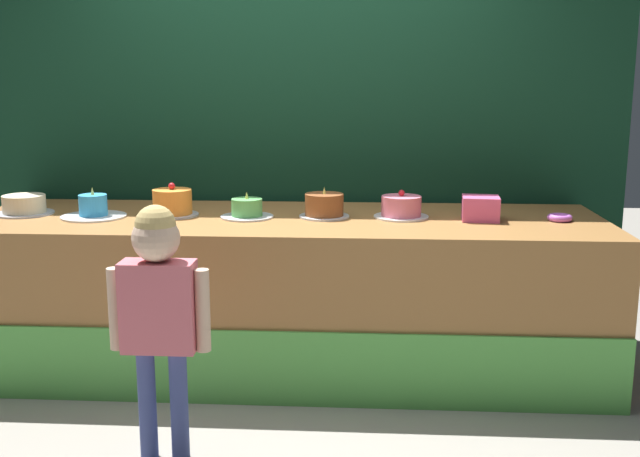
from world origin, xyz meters
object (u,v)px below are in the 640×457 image
at_px(cake_left, 93,209).
at_px(cake_far_left, 24,205).
at_px(cake_right, 324,206).
at_px(cake_far_right, 401,207).
at_px(child_figure, 159,298).
at_px(pink_box, 481,208).
at_px(cake_center_left, 172,203).
at_px(donut, 560,218).
at_px(cake_center_right, 247,209).

bearing_deg(cake_left, cake_far_left, 170.66).
height_order(cake_far_left, cake_right, cake_right).
bearing_deg(cake_far_right, child_figure, -132.84).
xyz_separation_m(cake_far_left, cake_far_right, (2.10, 0.03, 0.01)).
xyz_separation_m(pink_box, cake_center_left, (-1.68, 0.03, 0.01)).
distance_m(child_figure, cake_right, 1.28).
height_order(child_figure, pink_box, child_figure).
distance_m(cake_left, cake_far_right, 1.68).
bearing_deg(cake_right, donut, -1.44).
distance_m(cake_left, cake_right, 1.26).
height_order(pink_box, cake_far_right, cake_far_right).
bearing_deg(cake_far_right, cake_left, -176.71).
bearing_deg(cake_far_left, cake_center_left, 0.50).
bearing_deg(cake_left, pink_box, 1.28).
xyz_separation_m(donut, cake_center_left, (-2.10, 0.03, 0.05)).
relative_size(child_figure, donut, 8.46).
relative_size(donut, cake_center_right, 0.45).
bearing_deg(cake_right, cake_far_right, 1.98).
bearing_deg(cake_far_left, cake_center_right, -1.16).
relative_size(child_figure, cake_center_right, 3.83).
relative_size(cake_left, cake_center_left, 1.24).
height_order(donut, cake_right, cake_right).
bearing_deg(cake_left, cake_center_left, 10.31).
bearing_deg(donut, cake_far_right, 176.86).
bearing_deg(cake_far_left, cake_far_right, 0.75).
xyz_separation_m(cake_far_left, cake_center_right, (1.26, -0.03, -0.01)).
relative_size(cake_center_right, cake_far_right, 0.96).
bearing_deg(cake_right, cake_left, -176.27).
bearing_deg(donut, pink_box, -179.48).
bearing_deg(cake_center_left, cake_center_right, -4.49).
xyz_separation_m(cake_left, cake_center_right, (0.84, 0.04, -0.00)).
xyz_separation_m(child_figure, pink_box, (1.46, 1.07, 0.21)).
height_order(pink_box, cake_left, cake_left).
bearing_deg(cake_far_left, cake_right, 0.45).
distance_m(donut, cake_center_right, 1.68).
relative_size(child_figure, cake_right, 4.02).
bearing_deg(donut, cake_right, 178.56).
bearing_deg(cake_left, donut, 1.15).
bearing_deg(cake_right, cake_far_left, -179.55).
relative_size(cake_far_left, cake_far_right, 1.06).
xyz_separation_m(child_figure, cake_center_right, (0.20, 1.07, 0.19)).
bearing_deg(child_figure, cake_far_left, 134.09).
bearing_deg(cake_left, cake_right, 3.73).
bearing_deg(cake_far_right, cake_center_left, -179.08).
relative_size(cake_left, cake_right, 1.28).
xyz_separation_m(pink_box, donut, (0.42, 0.00, -0.05)).
distance_m(cake_center_left, cake_center_right, 0.42).
xyz_separation_m(donut, cake_far_left, (-2.94, 0.02, 0.03)).
xyz_separation_m(cake_left, cake_center_left, (0.42, 0.08, 0.02)).
relative_size(child_figure, cake_center_left, 3.88).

